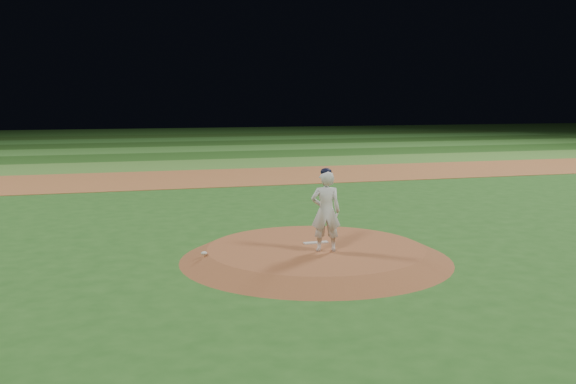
{
  "coord_description": "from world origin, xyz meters",
  "views": [
    {
      "loc": [
        -4.1,
        -12.04,
        3.23
      ],
      "look_at": [
        0.0,
        2.0,
        1.1
      ],
      "focal_mm": 40.0,
      "sensor_mm": 36.0,
      "label": 1
    }
  ],
  "objects_px": {
    "rosin_bag": "(204,253)",
    "pitcher_on_mound": "(326,210)",
    "pitchers_mound": "(316,253)",
    "pitching_rubber": "(316,243)"
  },
  "relations": [
    {
      "from": "pitchers_mound",
      "to": "rosin_bag",
      "type": "relative_size",
      "value": 45.49
    },
    {
      "from": "pitchers_mound",
      "to": "pitcher_on_mound",
      "type": "relative_size",
      "value": 3.33
    },
    {
      "from": "pitching_rubber",
      "to": "rosin_bag",
      "type": "relative_size",
      "value": 4.31
    },
    {
      "from": "pitchers_mound",
      "to": "rosin_bag",
      "type": "bearing_deg",
      "value": -179.48
    },
    {
      "from": "pitchers_mound",
      "to": "pitcher_on_mound",
      "type": "bearing_deg",
      "value": -77.8
    },
    {
      "from": "pitchers_mound",
      "to": "pitcher_on_mound",
      "type": "distance_m",
      "value": 1.01
    },
    {
      "from": "pitching_rubber",
      "to": "rosin_bag",
      "type": "height_order",
      "value": "rosin_bag"
    },
    {
      "from": "rosin_bag",
      "to": "pitcher_on_mound",
      "type": "relative_size",
      "value": 0.07
    },
    {
      "from": "pitcher_on_mound",
      "to": "pitchers_mound",
      "type": "bearing_deg",
      "value": 102.2
    },
    {
      "from": "rosin_bag",
      "to": "pitchers_mound",
      "type": "bearing_deg",
      "value": 0.52
    }
  ]
}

